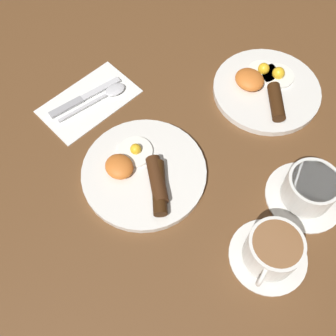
{
  "coord_description": "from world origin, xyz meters",
  "views": [
    {
      "loc": [
        0.31,
        -0.23,
        0.72
      ],
      "look_at": [
        0.03,
        0.04,
        0.03
      ],
      "focal_mm": 42.0,
      "sensor_mm": 36.0,
      "label": 1
    }
  ],
  "objects_px": {
    "teacup_far": "(310,190)",
    "knife": "(81,99)",
    "breakfast_plate_near": "(144,173)",
    "breakfast_plate_far": "(266,88)",
    "teacup_near": "(272,251)",
    "spoon": "(108,93)"
  },
  "relations": [
    {
      "from": "teacup_near",
      "to": "knife",
      "type": "relative_size",
      "value": 0.79
    },
    {
      "from": "teacup_far",
      "to": "spoon",
      "type": "distance_m",
      "value": 0.49
    },
    {
      "from": "teacup_far",
      "to": "spoon",
      "type": "bearing_deg",
      "value": -166.41
    },
    {
      "from": "knife",
      "to": "spoon",
      "type": "xyz_separation_m",
      "value": [
        0.03,
        0.05,
        0.0
      ]
    },
    {
      "from": "breakfast_plate_near",
      "to": "teacup_near",
      "type": "xyz_separation_m",
      "value": [
        0.29,
        0.05,
        0.02
      ]
    },
    {
      "from": "breakfast_plate_far",
      "to": "knife",
      "type": "xyz_separation_m",
      "value": [
        -0.28,
        -0.32,
        -0.01
      ]
    },
    {
      "from": "teacup_near",
      "to": "teacup_far",
      "type": "distance_m",
      "value": 0.15
    },
    {
      "from": "teacup_far",
      "to": "knife",
      "type": "height_order",
      "value": "teacup_far"
    },
    {
      "from": "teacup_far",
      "to": "knife",
      "type": "bearing_deg",
      "value": -161.48
    },
    {
      "from": "teacup_far",
      "to": "spoon",
      "type": "relative_size",
      "value": 0.9
    },
    {
      "from": "breakfast_plate_far",
      "to": "teacup_far",
      "type": "relative_size",
      "value": 1.58
    },
    {
      "from": "breakfast_plate_far",
      "to": "spoon",
      "type": "distance_m",
      "value": 0.36
    },
    {
      "from": "teacup_near",
      "to": "teacup_far",
      "type": "xyz_separation_m",
      "value": [
        -0.03,
        0.15,
        -0.0
      ]
    },
    {
      "from": "breakfast_plate_far",
      "to": "spoon",
      "type": "relative_size",
      "value": 1.42
    },
    {
      "from": "teacup_far",
      "to": "spoon",
      "type": "xyz_separation_m",
      "value": [
        -0.47,
        -0.11,
        -0.02
      ]
    },
    {
      "from": "breakfast_plate_near",
      "to": "teacup_far",
      "type": "distance_m",
      "value": 0.33
    },
    {
      "from": "spoon",
      "to": "knife",
      "type": "bearing_deg",
      "value": 157.69
    },
    {
      "from": "spoon",
      "to": "breakfast_plate_near",
      "type": "bearing_deg",
      "value": -103.77
    },
    {
      "from": "spoon",
      "to": "teacup_near",
      "type": "bearing_deg",
      "value": -86.32
    },
    {
      "from": "teacup_near",
      "to": "spoon",
      "type": "height_order",
      "value": "teacup_near"
    },
    {
      "from": "breakfast_plate_near",
      "to": "knife",
      "type": "distance_m",
      "value": 0.25
    },
    {
      "from": "breakfast_plate_near",
      "to": "breakfast_plate_far",
      "type": "height_order",
      "value": "breakfast_plate_far"
    }
  ]
}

